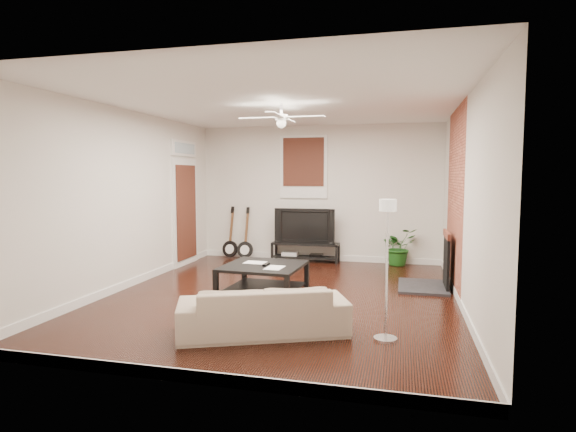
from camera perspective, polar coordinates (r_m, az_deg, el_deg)
name	(u,v)px	position (r m, az deg, el deg)	size (l,w,h in m)	color
room	(281,201)	(6.74, -0.81, 1.83)	(5.01, 6.01, 2.81)	black
brick_accent	(455,200)	(7.56, 19.79, 1.88)	(0.02, 2.20, 2.80)	brown
fireplace	(433,260)	(7.64, 17.42, -5.12)	(0.80, 1.10, 0.92)	black
window_back	(303,167)	(9.69, 1.91, 6.04)	(1.00, 0.06, 1.30)	#34150E
door_left	(185,202)	(9.40, -12.49, 1.69)	(0.08, 1.00, 2.50)	white
tv_stand	(305,252)	(9.62, 2.14, -4.45)	(1.39, 0.37, 0.39)	black
tv	(306,225)	(9.56, 2.18, -1.16)	(1.24, 0.16, 0.71)	black
coffee_table	(264,280)	(6.92, -3.01, -7.85)	(1.11, 1.11, 0.47)	black
sofa	(263,309)	(5.33, -3.09, -11.35)	(1.88, 0.73, 0.55)	tan
floor_lamp	(387,270)	(5.09, 12.02, -6.51)	(0.25, 0.25, 1.53)	white
potted_plant	(398,247)	(9.44, 13.39, -3.68)	(0.67, 0.58, 0.74)	#195016
guitar_left	(230,232)	(10.00, -7.15, -2.00)	(0.35, 0.24, 1.12)	black
guitar_right	(245,233)	(9.85, -5.31, -2.09)	(0.35, 0.24, 1.12)	black
ceiling_fan	(281,117)	(6.78, -0.82, 12.00)	(1.24, 1.24, 0.32)	white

